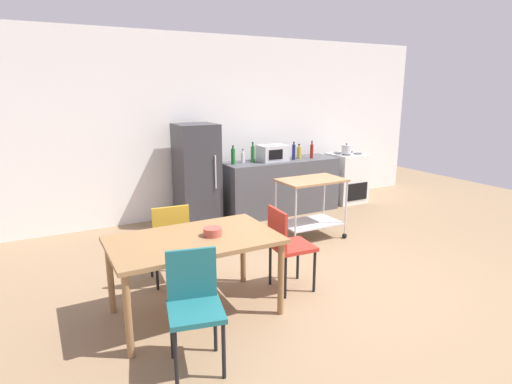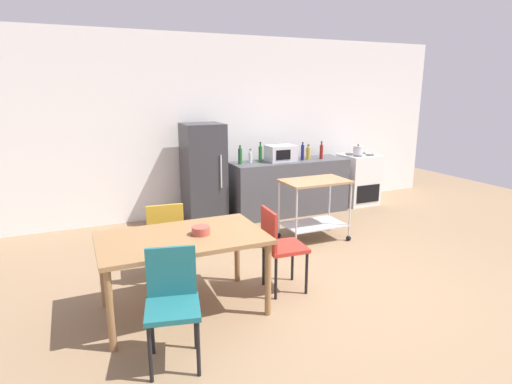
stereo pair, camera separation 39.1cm
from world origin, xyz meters
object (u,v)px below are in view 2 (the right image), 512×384
(chair_red, at_px, (279,244))
(refrigerator, at_px, (204,174))
(dining_table, at_px, (182,244))
(chair_mustard, at_px, (165,235))
(bottle_sesame_oil, at_px, (302,152))
(bottle_soda, at_px, (250,157))
(chair_teal, at_px, (172,299))
(bottle_olive_oil, at_px, (260,154))
(microwave, at_px, (281,153))
(bottle_vinegar, at_px, (240,156))
(bottle_wine, at_px, (321,152))
(bottle_soy_sauce, at_px, (308,153))
(kettle, at_px, (358,150))
(fruit_bowl, at_px, (201,231))
(stove_oven, at_px, (358,179))
(kitchen_cart, at_px, (314,200))

(chair_red, bearing_deg, refrigerator, 4.08)
(dining_table, distance_m, refrigerator, 2.76)
(chair_mustard, relative_size, bottle_sesame_oil, 2.95)
(dining_table, bearing_deg, bottle_soda, 55.17)
(chair_teal, relative_size, bottle_olive_oil, 2.71)
(dining_table, height_order, chair_teal, chair_teal)
(chair_teal, xyz_separation_m, microwave, (2.54, 3.17, 0.51))
(chair_teal, relative_size, bottle_vinegar, 3.01)
(chair_red, distance_m, chair_teal, 1.44)
(bottle_soda, xyz_separation_m, bottle_wine, (1.24, -0.16, 0.04))
(bottle_soy_sauce, relative_size, kettle, 1.02)
(chair_red, bearing_deg, kettle, -45.46)
(chair_red, distance_m, bottle_soda, 2.70)
(bottle_soda, relative_size, kettle, 0.92)
(dining_table, xyz_separation_m, bottle_vinegar, (1.57, 2.48, 0.36))
(bottle_soy_sauce, bearing_deg, fruit_bowl, -136.47)
(stove_oven, relative_size, bottle_vinegar, 3.11)
(bottle_vinegar, relative_size, bottle_soy_sauce, 1.20)
(dining_table, distance_m, chair_red, 1.01)
(chair_mustard, xyz_separation_m, bottle_soy_sauce, (2.81, 1.74, 0.49))
(bottle_sesame_oil, distance_m, bottle_wine, 0.36)
(bottle_sesame_oil, bearing_deg, bottle_olive_oil, 172.18)
(refrigerator, bearing_deg, dining_table, -111.08)
(kettle, bearing_deg, chair_mustard, -156.31)
(bottle_sesame_oil, bearing_deg, dining_table, -137.81)
(kitchen_cart, bearing_deg, stove_oven, 36.95)
(bottle_vinegar, relative_size, bottle_soda, 1.34)
(bottle_soda, relative_size, bottle_sesame_oil, 0.73)
(chair_red, relative_size, chair_mustard, 1.00)
(bottle_sesame_oil, bearing_deg, kettle, -0.67)
(microwave, bearing_deg, kettle, -3.22)
(kitchen_cart, xyz_separation_m, bottle_olive_oil, (-0.21, 1.33, 0.46))
(bottle_olive_oil, xyz_separation_m, microwave, (0.35, -0.03, -0.01))
(chair_red, height_order, bottle_olive_oil, bottle_olive_oil)
(bottle_wine, bearing_deg, dining_table, -141.55)
(dining_table, height_order, bottle_vinegar, bottle_vinegar)
(microwave, bearing_deg, stove_oven, 0.53)
(chair_teal, distance_m, kitchen_cart, 3.05)
(bottle_sesame_oil, bearing_deg, bottle_soda, 170.47)
(chair_teal, height_order, kitchen_cart, chair_teal)
(microwave, height_order, bottle_sesame_oil, bottle_sesame_oil)
(chair_teal, xyz_separation_m, fruit_bowl, (0.43, 0.67, 0.27))
(chair_mustard, height_order, kettle, kettle)
(bottle_vinegar, xyz_separation_m, kettle, (2.20, -0.10, -0.03))
(chair_teal, height_order, fruit_bowl, chair_teal)
(microwave, distance_m, bottle_sesame_oil, 0.38)
(refrigerator, xyz_separation_m, bottle_vinegar, (0.58, -0.08, 0.25))
(refrigerator, relative_size, kitchen_cart, 1.70)
(dining_table, distance_m, kettle, 4.48)
(bottle_olive_oil, height_order, microwave, bottle_olive_oil)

